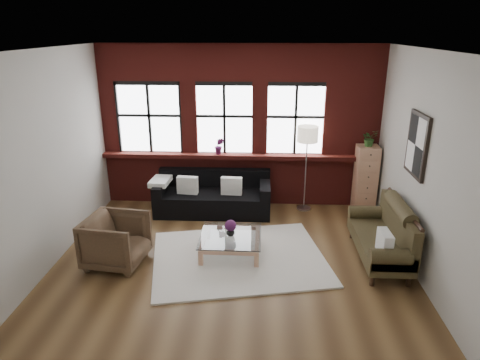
{
  "coord_description": "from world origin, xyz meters",
  "views": [
    {
      "loc": [
        0.42,
        -5.89,
        3.48
      ],
      "look_at": [
        0.1,
        0.6,
        1.15
      ],
      "focal_mm": 32.0,
      "sensor_mm": 36.0,
      "label": 1
    }
  ],
  "objects_px": {
    "dark_sofa": "(213,193)",
    "floor_lamp": "(306,165)",
    "armchair": "(116,241)",
    "vase": "(231,232)",
    "coffee_table": "(231,245)",
    "drawer_chest": "(365,179)",
    "vintage_settee": "(380,233)"
  },
  "relations": [
    {
      "from": "vintage_settee",
      "to": "drawer_chest",
      "type": "bearing_deg",
      "value": 84.28
    },
    {
      "from": "dark_sofa",
      "to": "armchair",
      "type": "relative_size",
      "value": 2.58
    },
    {
      "from": "armchair",
      "to": "floor_lamp",
      "type": "height_order",
      "value": "floor_lamp"
    },
    {
      "from": "drawer_chest",
      "to": "vintage_settee",
      "type": "bearing_deg",
      "value": -95.72
    },
    {
      "from": "dark_sofa",
      "to": "drawer_chest",
      "type": "distance_m",
      "value": 3.02
    },
    {
      "from": "vintage_settee",
      "to": "armchair",
      "type": "distance_m",
      "value": 4.08
    },
    {
      "from": "drawer_chest",
      "to": "floor_lamp",
      "type": "relative_size",
      "value": 0.72
    },
    {
      "from": "armchair",
      "to": "vase",
      "type": "xyz_separation_m",
      "value": [
        1.73,
        0.41,
        -0.01
      ]
    },
    {
      "from": "armchair",
      "to": "vase",
      "type": "distance_m",
      "value": 1.78
    },
    {
      "from": "floor_lamp",
      "to": "armchair",
      "type": "bearing_deg",
      "value": -143.41
    },
    {
      "from": "vase",
      "to": "vintage_settee",
      "type": "bearing_deg",
      "value": -2.04
    },
    {
      "from": "dark_sofa",
      "to": "drawer_chest",
      "type": "xyz_separation_m",
      "value": [
        2.99,
        0.25,
        0.26
      ]
    },
    {
      "from": "dark_sofa",
      "to": "floor_lamp",
      "type": "relative_size",
      "value": 1.21
    },
    {
      "from": "armchair",
      "to": "drawer_chest",
      "type": "xyz_separation_m",
      "value": [
        4.26,
        2.3,
        0.27
      ]
    },
    {
      "from": "dark_sofa",
      "to": "armchair",
      "type": "xyz_separation_m",
      "value": [
        -1.27,
        -2.05,
        -0.01
      ]
    },
    {
      "from": "dark_sofa",
      "to": "coffee_table",
      "type": "xyz_separation_m",
      "value": [
        0.46,
        -1.64,
        -0.25
      ]
    },
    {
      "from": "dark_sofa",
      "to": "vase",
      "type": "bearing_deg",
      "value": -74.27
    },
    {
      "from": "vase",
      "to": "floor_lamp",
      "type": "height_order",
      "value": "floor_lamp"
    },
    {
      "from": "vintage_settee",
      "to": "vase",
      "type": "bearing_deg",
      "value": 177.96
    },
    {
      "from": "dark_sofa",
      "to": "coffee_table",
      "type": "bearing_deg",
      "value": -74.27
    },
    {
      "from": "coffee_table",
      "to": "drawer_chest",
      "type": "relative_size",
      "value": 0.74
    },
    {
      "from": "dark_sofa",
      "to": "vase",
      "type": "xyz_separation_m",
      "value": [
        0.46,
        -1.64,
        -0.02
      ]
    },
    {
      "from": "dark_sofa",
      "to": "floor_lamp",
      "type": "xyz_separation_m",
      "value": [
        1.82,
        0.24,
        0.52
      ]
    },
    {
      "from": "dark_sofa",
      "to": "armchair",
      "type": "height_order",
      "value": "dark_sofa"
    },
    {
      "from": "vintage_settee",
      "to": "floor_lamp",
      "type": "distance_m",
      "value": 2.25
    },
    {
      "from": "vase",
      "to": "dark_sofa",
      "type": "bearing_deg",
      "value": 105.73
    },
    {
      "from": "vintage_settee",
      "to": "vase",
      "type": "distance_m",
      "value": 2.34
    },
    {
      "from": "vase",
      "to": "coffee_table",
      "type": "bearing_deg",
      "value": 0.0
    },
    {
      "from": "floor_lamp",
      "to": "coffee_table",
      "type": "bearing_deg",
      "value": -125.71
    },
    {
      "from": "armchair",
      "to": "drawer_chest",
      "type": "height_order",
      "value": "drawer_chest"
    },
    {
      "from": "dark_sofa",
      "to": "vase",
      "type": "relative_size",
      "value": 15.77
    },
    {
      "from": "armchair",
      "to": "coffee_table",
      "type": "bearing_deg",
      "value": -68.7
    }
  ]
}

